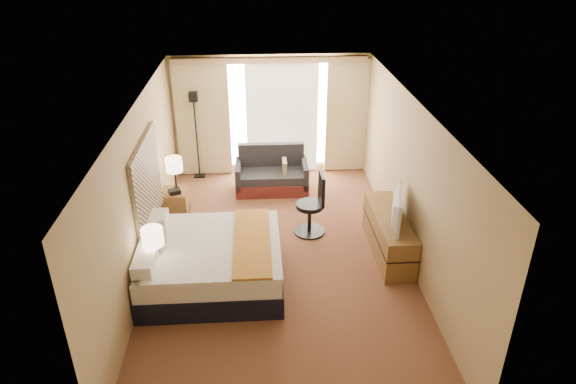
{
  "coord_description": "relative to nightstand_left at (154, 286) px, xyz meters",
  "views": [
    {
      "loc": [
        -0.33,
        -7.17,
        4.86
      ],
      "look_at": [
        0.18,
        0.4,
        0.99
      ],
      "focal_mm": 32.0,
      "sensor_mm": 36.0,
      "label": 1
    }
  ],
  "objects": [
    {
      "name": "bed",
      "position": [
        0.81,
        0.4,
        0.1
      ],
      "size": [
        2.08,
        1.9,
        1.01
      ],
      "color": "black",
      "rests_on": "floor"
    },
    {
      "name": "telephone",
      "position": [
        0.02,
        2.39,
        0.31
      ],
      "size": [
        0.25,
        0.23,
        0.08
      ],
      "primitive_type": "cube",
      "rotation": [
        0.0,
        0.0,
        0.43
      ],
      "color": "black",
      "rests_on": "nightstand_right"
    },
    {
      "name": "wall_back",
      "position": [
        1.87,
        4.55,
        1.02
      ],
      "size": [
        4.2,
        0.02,
        2.6
      ],
      "primitive_type": "cube",
      "color": "tan",
      "rests_on": "ground"
    },
    {
      "name": "desk_chair",
      "position": [
        2.51,
        1.78,
        0.24
      ],
      "size": [
        0.56,
        0.56,
        1.15
      ],
      "rotation": [
        0.0,
        0.0,
        0.03
      ],
      "color": "black",
      "rests_on": "floor"
    },
    {
      "name": "tissue_box",
      "position": [
        0.1,
        0.13,
        0.33
      ],
      "size": [
        0.14,
        0.14,
        0.12
      ],
      "primitive_type": "cube",
      "rotation": [
        0.0,
        0.0,
        -0.09
      ],
      "color": "#8BA4D7",
      "rests_on": "nightstand_left"
    },
    {
      "name": "media_dresser",
      "position": [
        3.7,
        1.05,
        0.07
      ],
      "size": [
        0.5,
        1.8,
        0.7
      ],
      "primitive_type": "cube",
      "color": "olive",
      "rests_on": "floor"
    },
    {
      "name": "lamp_left",
      "position": [
        0.06,
        0.08,
        0.77
      ],
      "size": [
        0.3,
        0.3,
        0.64
      ],
      "color": "black",
      "rests_on": "nightstand_left"
    },
    {
      "name": "headboard",
      "position": [
        -0.19,
        1.25,
        1.01
      ],
      "size": [
        0.06,
        1.85,
        1.5
      ],
      "primitive_type": "cube",
      "color": "black",
      "rests_on": "wall_left"
    },
    {
      "name": "wall_right",
      "position": [
        3.97,
        1.05,
        1.02
      ],
      "size": [
        0.02,
        7.0,
        2.6
      ],
      "primitive_type": "cube",
      "color": "tan",
      "rests_on": "ground"
    },
    {
      "name": "nightstand_right",
      "position": [
        0.0,
        2.5,
        0.0
      ],
      "size": [
        0.45,
        0.52,
        0.55
      ],
      "primitive_type": "cube",
      "color": "olive",
      "rests_on": "floor"
    },
    {
      "name": "window",
      "position": [
        2.12,
        4.52,
        1.04
      ],
      "size": [
        2.3,
        0.02,
        2.3
      ],
      "primitive_type": "cube",
      "color": "white",
      "rests_on": "wall_back"
    },
    {
      "name": "television",
      "position": [
        3.65,
        0.81,
        0.71
      ],
      "size": [
        0.38,
        0.97,
        0.56
      ],
      "primitive_type": "imported",
      "rotation": [
        0.0,
        0.0,
        1.3
      ],
      "color": "black",
      "rests_on": "media_dresser"
    },
    {
      "name": "curtains",
      "position": [
        1.87,
        4.44,
        1.13
      ],
      "size": [
        4.12,
        0.19,
        2.56
      ],
      "color": "beige",
      "rests_on": "floor"
    },
    {
      "name": "floor",
      "position": [
        1.87,
        1.05,
        -0.28
      ],
      "size": [
        4.2,
        7.0,
        0.02
      ],
      "primitive_type": "cube",
      "color": "#56181A",
      "rests_on": "ground"
    },
    {
      "name": "wall_front",
      "position": [
        1.87,
        -2.45,
        1.02
      ],
      "size": [
        4.2,
        0.02,
        2.6
      ],
      "primitive_type": "cube",
      "color": "tan",
      "rests_on": "ground"
    },
    {
      "name": "loveseat",
      "position": [
        1.85,
        3.54,
        0.03
      ],
      "size": [
        1.49,
        0.81,
        0.93
      ],
      "rotation": [
        0.0,
        0.0,
        -0.01
      ],
      "color": "maroon",
      "rests_on": "floor"
    },
    {
      "name": "wall_left",
      "position": [
        -0.23,
        1.05,
        1.02
      ],
      "size": [
        0.02,
        7.0,
        2.6
      ],
      "primitive_type": "cube",
      "color": "tan",
      "rests_on": "ground"
    },
    {
      "name": "nightstand_left",
      "position": [
        0.0,
        0.0,
        0.0
      ],
      "size": [
        0.45,
        0.52,
        0.55
      ],
      "primitive_type": "cube",
      "color": "olive",
      "rests_on": "floor"
    },
    {
      "name": "floor_lamp",
      "position": [
        0.27,
        4.32,
        1.07
      ],
      "size": [
        0.24,
        0.24,
        1.91
      ],
      "color": "black",
      "rests_on": "floor"
    },
    {
      "name": "ceiling",
      "position": [
        1.87,
        1.05,
        2.33
      ],
      "size": [
        4.2,
        7.0,
        0.02
      ],
      "primitive_type": "cube",
      "color": "white",
      "rests_on": "wall_back"
    },
    {
      "name": "lamp_right",
      "position": [
        0.03,
        2.55,
        0.77
      ],
      "size": [
        0.31,
        0.31,
        0.64
      ],
      "color": "black",
      "rests_on": "nightstand_right"
    }
  ]
}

